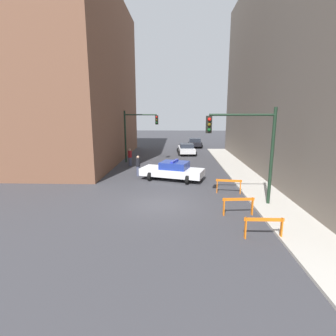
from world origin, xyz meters
TOP-DOWN VIEW (x-y plane):
  - ground_plane at (0.00, 0.00)m, footprint 120.00×120.00m
  - sidewalk_right at (6.20, 0.00)m, footprint 2.40×44.00m
  - building_corner_left at (-12.00, 14.00)m, footprint 14.00×20.00m
  - traffic_light_near at (4.73, 0.08)m, footprint 3.64×0.35m
  - traffic_light_far at (-3.30, 12.44)m, footprint 3.44×0.35m
  - police_car at (0.52, 5.48)m, footprint 5.04×3.20m
  - parked_car_near at (1.99, 17.96)m, footprint 2.42×4.39m
  - parked_car_mid at (3.47, 24.76)m, footprint 2.44×4.40m
  - pedestrian_crossing at (-2.29, 6.60)m, footprint 0.47×0.47m
  - pedestrian_corner at (-3.66, 10.67)m, footprint 0.48×0.48m
  - barrier_front at (4.36, -3.91)m, footprint 1.60×0.17m
  - barrier_mid at (3.90, -1.42)m, footprint 1.60×0.29m
  - barrier_back at (4.12, 2.19)m, footprint 1.59×0.35m

SIDE VIEW (x-z plane):
  - ground_plane at x=0.00m, z-range 0.00..0.00m
  - sidewalk_right at x=6.20m, z-range 0.00..0.12m
  - barrier_front at x=4.36m, z-range 0.17..1.07m
  - barrier_mid at x=3.90m, z-range 0.17..1.07m
  - barrier_back at x=4.12m, z-range 0.17..1.07m
  - parked_car_near at x=1.99m, z-range 0.02..1.33m
  - parked_car_mid at x=3.47m, z-range 0.02..1.33m
  - police_car at x=0.52m, z-range -0.04..1.48m
  - pedestrian_crossing at x=-2.29m, z-range 0.03..1.69m
  - pedestrian_corner at x=-3.66m, z-range 0.03..1.69m
  - traffic_light_far at x=-3.30m, z-range 0.80..6.00m
  - traffic_light_near at x=4.73m, z-range 0.93..6.13m
  - building_corner_left at x=-12.00m, z-range 0.00..16.75m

